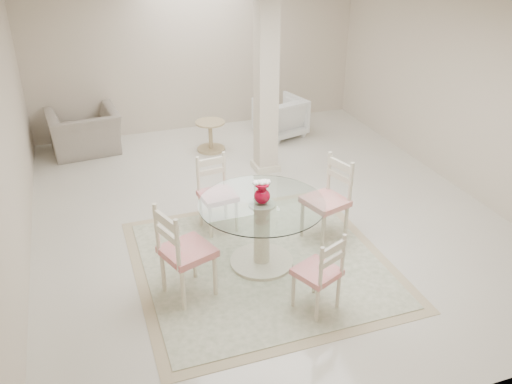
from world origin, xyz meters
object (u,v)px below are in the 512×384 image
object	(u,v)px
armchair_white	(280,117)
side_table	(211,137)
red_vase	(262,192)
dining_table	(262,234)
column	(266,86)
dining_chair_south	(322,269)
recliner_taupe	(84,132)
dining_chair_east	(330,194)
dining_chair_north	(215,188)
dining_chair_west	(180,246)

from	to	relation	value
armchair_white	side_table	world-z (taller)	armchair_white
red_vase	armchair_white	bearing A→B (deg)	65.52
dining_table	side_table	distance (m)	3.47
column	side_table	bearing A→B (deg)	121.64
dining_chair_south	recliner_taupe	xyz separation A→B (m)	(-2.00, 5.03, -0.16)
dining_table	dining_chair_south	bearing A→B (deg)	-73.48
dining_chair_south	red_vase	bearing A→B (deg)	-97.33
armchair_white	side_table	xyz separation A→B (m)	(-1.37, -0.24, -0.12)
dining_chair_east	dining_table	bearing A→B (deg)	-90.43
column	dining_table	size ratio (longest dim) A/B	1.92
dining_chair_east	armchair_white	size ratio (longest dim) A/B	1.50
dining_table	recliner_taupe	distance (m)	4.40
dining_chair_east	side_table	world-z (taller)	dining_chair_east
dining_chair_north	armchair_white	distance (m)	3.34
dining_table	column	bearing A→B (deg)	68.98
column	armchair_white	xyz separation A→B (m)	(0.74, 1.25, -1.00)
dining_chair_south	dining_chair_west	bearing A→B (deg)	-51.96
dining_chair_east	dining_chair_south	bearing A→B (deg)	-45.54
dining_chair_south	recliner_taupe	bearing A→B (deg)	-92.14
recliner_taupe	dining_chair_east	bearing A→B (deg)	120.05
column	dining_chair_west	size ratio (longest dim) A/B	2.23
recliner_taupe	column	bearing A→B (deg)	143.01
column	dining_chair_north	xyz separation A→B (m)	(-1.21, -1.45, -0.79)
dining_chair_east	side_table	size ratio (longest dim) A/B	2.27
dining_chair_south	side_table	bearing A→B (deg)	-114.09
dining_chair_east	dining_chair_south	distance (m)	1.44
armchair_white	dining_chair_west	bearing A→B (deg)	41.17
dining_chair_west	armchair_white	xyz separation A→B (m)	(2.67, 3.98, -0.28)
recliner_taupe	armchair_white	distance (m)	3.41
dining_chair_north	armchair_white	size ratio (longest dim) A/B	1.38
dining_table	red_vase	size ratio (longest dim) A/B	5.12
dining_chair_south	recliner_taupe	size ratio (longest dim) A/B	0.89
dining_chair_north	column	bearing A→B (deg)	44.03
dining_chair_west	recliner_taupe	xyz separation A→B (m)	(-0.72, 4.35, -0.27)
dining_chair_east	dining_chair_north	size ratio (longest dim) A/B	1.09
column	dining_chair_north	size ratio (longest dim) A/B	2.52
dining_table	dining_chair_north	xyz separation A→B (m)	(-0.27, 0.98, 0.15)
dining_chair_south	armchair_white	bearing A→B (deg)	-130.39
dining_table	dining_chair_west	bearing A→B (deg)	-163.68
red_vase	dining_chair_north	world-z (taller)	red_vase
dining_table	dining_chair_south	xyz separation A→B (m)	(0.29, -0.97, 0.11)
dining_chair_east	dining_chair_north	bearing A→B (deg)	-135.58
recliner_taupe	side_table	size ratio (longest dim) A/B	2.18
armchair_white	dining_table	bearing A→B (deg)	50.52
dining_chair_north	recliner_taupe	size ratio (longest dim) A/B	0.96
dining_table	dining_chair_west	xyz separation A→B (m)	(-0.99, -0.29, 0.22)
column	dining_table	world-z (taller)	column
column	dining_chair_east	xyz separation A→B (m)	(0.05, -2.15, -0.73)
dining_chair_west	column	bearing A→B (deg)	-55.05
armchair_white	dining_chair_north	bearing A→B (deg)	39.24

